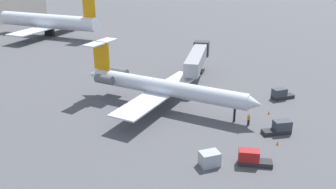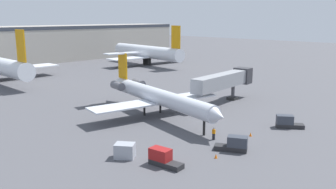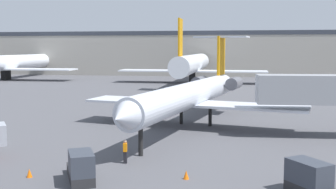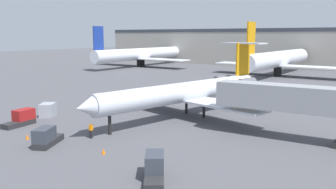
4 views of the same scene
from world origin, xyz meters
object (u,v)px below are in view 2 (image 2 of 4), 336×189
Objects in this scene: baggage_tug_lead at (287,122)px; baggage_tug_trailing at (163,158)px; regional_jet at (155,95)px; ground_crew_marshaller at (214,134)px; baggage_tug_spare at (234,144)px; traffic_cone_mid at (216,156)px; parked_airliner_centre at (147,52)px; jet_bridge at (226,80)px; cargo_container_uld at (125,151)px; traffic_cone_near at (251,134)px.

baggage_tug_trailing is at bearing 171.17° from baggage_tug_lead.
regional_jet is at bearing 47.88° from baggage_tug_trailing.
baggage_tug_spare reaches higher than ground_crew_marshaller.
parked_airliner_centre is at bearing 52.36° from traffic_cone_mid.
regional_jet is 65.51m from parked_airliner_centre.
baggage_tug_lead is at bearing -21.23° from ground_crew_marshaller.
baggage_tug_spare is (9.28, -3.25, 0.00)m from baggage_tug_trailing.
regional_jet is at bearing 170.09° from jet_bridge.
ground_crew_marshaller is 3.07× the size of traffic_cone_mid.
traffic_cone_near is (17.07, -6.52, -0.59)m from cargo_container_uld.
baggage_tug_trailing is 9.83m from baggage_tug_spare.
cargo_container_uld is at bearing 107.51° from baggage_tug_trailing.
ground_crew_marshaller is 12.81m from baggage_tug_lead.
cargo_container_uld is at bearing 143.35° from baggage_tug_spare.
baggage_tug_spare is 83.26m from parked_airliner_centre.
baggage_tug_spare is 3.56m from traffic_cone_mid.
regional_jet is 10.96× the size of cargo_container_uld.
traffic_cone_mid is at bearing -114.04° from regional_jet.
regional_jet is at bearing 34.70° from cargo_container_uld.
traffic_cone_near is at bearing -31.14° from ground_crew_marshaller.
parked_airliner_centre is (48.47, 67.61, 3.57)m from baggage_tug_spare.
baggage_tug_lead is 7.38× the size of traffic_cone_mid.
ground_crew_marshaller is at bearing 5.75° from baggage_tug_trailing.
jet_bridge reaches higher than baggage_tug_trailing.
regional_jet is 7.65× the size of baggage_tug_lead.
regional_jet reaches higher than ground_crew_marshaller.
baggage_tug_lead and baggage_tug_spare have the same top height.
parked_airliner_centre reaches higher than baggage_tug_spare.
regional_jet is 19.12m from cargo_container_uld.
traffic_cone_mid is at bearing -47.07° from cargo_container_uld.
regional_jet is 7.49× the size of baggage_tug_trailing.
parked_airliner_centre is at bearing 54.37° from baggage_tug_spare.
jet_bridge is at bearing 44.44° from traffic_cone_near.
baggage_tug_lead is 17.06m from traffic_cone_mid.
ground_crew_marshaller is 5.52m from traffic_cone_near.
jet_bridge is 4.34× the size of baggage_tug_trailing.
cargo_container_uld is (-31.82, -7.94, -3.45)m from jet_bridge.
regional_jet is 17.66m from traffic_cone_near.
traffic_cone_near is 78.52m from parked_airliner_centre.
baggage_tug_spare is (-13.53, 0.29, 0.00)m from baggage_tug_lead.
ground_crew_marshaller is at bearing 39.08° from traffic_cone_mid.
regional_jet is at bearing 114.61° from baggage_tug_lead.
baggage_tug_trailing is at bearing -174.25° from ground_crew_marshaller.
baggage_tug_lead and baggage_tug_trailing have the same top height.
baggage_tug_trailing is (-10.87, -1.09, -0.02)m from ground_crew_marshaller.
jet_bridge is at bearing 14.02° from cargo_container_uld.
ground_crew_marshaller reaches higher than traffic_cone_near.
baggage_tug_spare is at bearing -142.80° from jet_bridge.
cargo_container_uld is (-10.79, 8.02, 0.03)m from baggage_tug_spare.
regional_jet is at bearing -131.83° from parked_airliner_centre.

